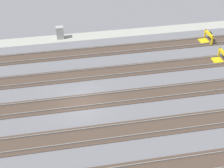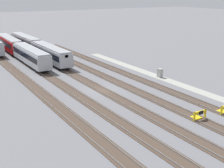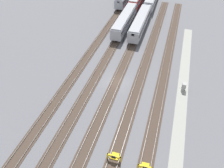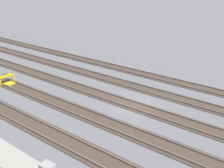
{
  "view_description": "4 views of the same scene",
  "coord_description": "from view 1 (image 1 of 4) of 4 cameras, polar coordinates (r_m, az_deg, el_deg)",
  "views": [
    {
      "loc": [
        1.15,
        22.56,
        19.46
      ],
      "look_at": [
        -2.89,
        0.0,
        1.8
      ],
      "focal_mm": 50.0,
      "sensor_mm": 36.0,
      "label": 1
    },
    {
      "loc": [
        -40.96,
        22.91,
        15.11
      ],
      "look_at": [
        -2.89,
        0.0,
        1.8
      ],
      "focal_mm": 50.0,
      "sensor_mm": 36.0,
      "label": 2
    },
    {
      "loc": [
        -31.65,
        -8.85,
        28.17
      ],
      "look_at": [
        -2.89,
        0.0,
        1.8
      ],
      "focal_mm": 35.0,
      "sensor_mm": 36.0,
      "label": 3
    },
    {
      "loc": [
        12.83,
        -21.06,
        12.88
      ],
      "look_at": [
        -2.89,
        0.0,
        1.8
      ],
      "focal_mm": 42.0,
      "sensor_mm": 36.0,
      "label": 4
    }
  ],
  "objects": [
    {
      "name": "rail_track_far_inner",
      "position": [
        26.61,
        -4.52,
        -9.4
      ],
      "size": [
        90.0,
        2.23,
        0.21
      ],
      "color": "#47382D",
      "rests_on": "ground"
    },
    {
      "name": "service_walkway",
      "position": [
        40.33,
        -7.33,
        8.46
      ],
      "size": [
        54.0,
        2.0,
        0.01
      ],
      "primitive_type": "cube",
      "color": "#9E9E93",
      "rests_on": "ground"
    },
    {
      "name": "electrical_cabinet",
      "position": [
        39.96,
        -9.5,
        9.25
      ],
      "size": [
        0.9,
        0.73,
        1.6
      ],
      "color": "#9E9E99",
      "rests_on": "ground"
    },
    {
      "name": "ground_plane",
      "position": [
        29.81,
        -5.48,
        -3.34
      ],
      "size": [
        400.0,
        400.0,
        0.0
      ],
      "primitive_type": "plane",
      "color": "slate"
    },
    {
      "name": "bumper_stop_nearest_track",
      "position": [
        40.59,
        16.93,
        8.08
      ],
      "size": [
        1.38,
        2.01,
        1.22
      ],
      "color": "gold",
      "rests_on": "ground"
    },
    {
      "name": "rail_track_near_inner",
      "position": [
        33.24,
        -6.25,
        1.62
      ],
      "size": [
        90.0,
        2.23,
        0.21
      ],
      "color": "#47382D",
      "rests_on": "ground"
    },
    {
      "name": "rail_track_nearest",
      "position": [
        36.9,
        -6.87,
        5.57
      ],
      "size": [
        90.0,
        2.23,
        0.21
      ],
      "color": "#47382D",
      "rests_on": "ground"
    },
    {
      "name": "rail_track_middle",
      "position": [
        29.78,
        -5.48,
        -3.27
      ],
      "size": [
        90.0,
        2.24,
        0.21
      ],
      "color": "#47382D",
      "rests_on": "ground"
    },
    {
      "name": "bumper_stop_near_inner_track",
      "position": [
        37.18,
        19.23,
        4.69
      ],
      "size": [
        1.34,
        2.0,
        1.22
      ],
      "color": "gold",
      "rests_on": "ground"
    }
  ]
}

